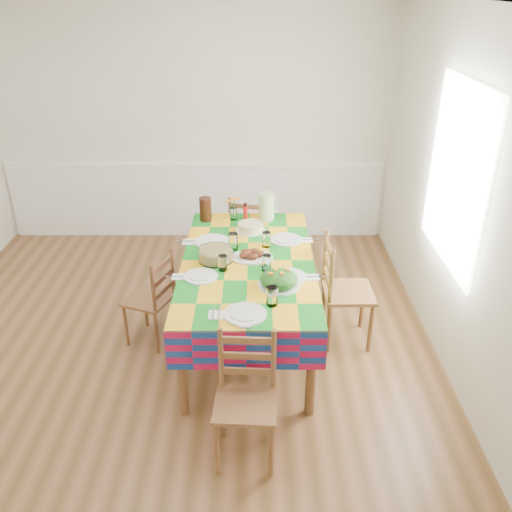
{
  "coord_description": "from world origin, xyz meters",
  "views": [
    {
      "loc": [
        0.72,
        -3.61,
        2.82
      ],
      "look_at": [
        0.72,
        0.18,
        0.88
      ],
      "focal_mm": 38.0,
      "sensor_mm": 36.0,
      "label": 1
    }
  ],
  "objects": [
    {
      "name": "setting_right_near",
      "position": [
        0.92,
        0.06,
        0.81
      ],
      "size": [
        0.51,
        0.3,
        0.13
      ],
      "rotation": [
        0.0,
        0.0,
        -1.57
      ],
      "color": "silver",
      "rests_on": "dining_table"
    },
    {
      "name": "salad_platter",
      "position": [
        0.89,
        -0.11,
        0.83
      ],
      "size": [
        0.31,
        0.31,
        0.13
      ],
      "color": "silver",
      "rests_on": "dining_table"
    },
    {
      "name": "pasta_bowl",
      "position": [
        0.39,
        0.31,
        0.83
      ],
      "size": [
        0.28,
        0.28,
        0.1
      ],
      "color": "white",
      "rests_on": "dining_table"
    },
    {
      "name": "green_pitcher",
      "position": [
        0.82,
        1.16,
        0.91
      ],
      "size": [
        0.15,
        0.15,
        0.26
      ],
      "primitive_type": "cylinder",
      "color": "#ADCD90",
      "rests_on": "dining_table"
    },
    {
      "name": "setting_left_near",
      "position": [
        0.35,
        0.07,
        0.81
      ],
      "size": [
        0.48,
        0.28,
        0.13
      ],
      "rotation": [
        0.0,
        0.0,
        1.57
      ],
      "color": "silver",
      "rests_on": "dining_table"
    },
    {
      "name": "chair_right",
      "position": [
        1.46,
        0.31,
        0.48
      ],
      "size": [
        0.41,
        0.43,
        0.97
      ],
      "rotation": [
        0.0,
        0.0,
        1.58
      ],
      "color": "brown",
      "rests_on": "room"
    },
    {
      "name": "hot_sauce",
      "position": [
        0.62,
        1.14,
        0.87
      ],
      "size": [
        0.04,
        0.04,
        0.17
      ],
      "primitive_type": "cylinder",
      "color": "red",
      "rests_on": "dining_table"
    },
    {
      "name": "name_card",
      "position": [
        0.65,
        -0.66,
        0.79
      ],
      "size": [
        0.08,
        0.02,
        0.02
      ],
      "primitive_type": "cube",
      "color": "silver",
      "rests_on": "dining_table"
    },
    {
      "name": "chair_far",
      "position": [
        0.65,
        1.58,
        0.43
      ],
      "size": [
        0.45,
        0.44,
        0.87
      ],
      "rotation": [
        0.0,
        0.0,
        2.93
      ],
      "color": "brown",
      "rests_on": "room"
    },
    {
      "name": "setting_near_head",
      "position": [
        0.71,
        -0.46,
        0.81
      ],
      "size": [
        0.48,
        0.32,
        0.14
      ],
      "color": "silver",
      "rests_on": "dining_table"
    },
    {
      "name": "wainscot",
      "position": [
        0.0,
        2.48,
        0.49
      ],
      "size": [
        4.41,
        0.06,
        0.92
      ],
      "color": "white",
      "rests_on": "room"
    },
    {
      "name": "setting_left_far",
      "position": [
        0.4,
        0.6,
        0.81
      ],
      "size": [
        0.55,
        0.33,
        0.15
      ],
      "rotation": [
        0.0,
        0.0,
        1.57
      ],
      "color": "silver",
      "rests_on": "dining_table"
    },
    {
      "name": "meat_platter",
      "position": [
        0.69,
        0.34,
        0.81
      ],
      "size": [
        0.35,
        0.25,
        0.07
      ],
      "color": "silver",
      "rests_on": "dining_table"
    },
    {
      "name": "serving_utensils",
      "position": [
        0.8,
        0.22,
        0.78
      ],
      "size": [
        0.13,
        0.3,
        0.01
      ],
      "color": "black",
      "rests_on": "dining_table"
    },
    {
      "name": "chair_left",
      "position": [
        -0.15,
        0.29,
        0.41
      ],
      "size": [
        0.46,
        0.47,
        0.84
      ],
      "rotation": [
        0.0,
        0.0,
        -1.94
      ],
      "color": "brown",
      "rests_on": "room"
    },
    {
      "name": "flower_vase",
      "position": [
        0.51,
        1.15,
        0.87
      ],
      "size": [
        0.14,
        0.12,
        0.23
      ],
      "color": "white",
      "rests_on": "dining_table"
    },
    {
      "name": "room",
      "position": [
        0.0,
        0.0,
        1.35
      ],
      "size": [
        4.58,
        5.08,
        2.78
      ],
      "color": "brown",
      "rests_on": "ground"
    },
    {
      "name": "tea_pitcher",
      "position": [
        0.25,
        1.13,
        0.89
      ],
      "size": [
        0.11,
        0.11,
        0.22
      ],
      "primitive_type": "cylinder",
      "color": "black",
      "rests_on": "dining_table"
    },
    {
      "name": "chair_near",
      "position": [
        0.66,
        -0.96,
        0.44
      ],
      "size": [
        0.41,
        0.4,
        0.89
      ],
      "rotation": [
        0.0,
        0.0,
        -0.06
      ],
      "color": "brown",
      "rests_on": "room"
    },
    {
      "name": "dining_table",
      "position": [
        0.66,
        0.31,
        0.69
      ],
      "size": [
        1.08,
        2.0,
        0.78
      ],
      "color": "brown",
      "rests_on": "room"
    },
    {
      "name": "cake",
      "position": [
        0.67,
        0.88,
        0.82
      ],
      "size": [
        0.27,
        0.27,
        0.08
      ],
      "color": "silver",
      "rests_on": "dining_table"
    },
    {
      "name": "window_right",
      "position": [
        2.23,
        0.3,
        1.5
      ],
      "size": [
        0.0,
        1.4,
        1.4
      ],
      "primitive_type": "plane",
      "rotation": [
        0.0,
        -1.57,
        0.0
      ],
      "color": "white",
      "rests_on": "room"
    },
    {
      "name": "setting_right_far",
      "position": [
        0.93,
        0.64,
        0.81
      ],
      "size": [
        0.52,
        0.3,
        0.13
      ],
      "rotation": [
        0.0,
        0.0,
        -1.57
      ],
      "color": "silver",
      "rests_on": "dining_table"
    }
  ]
}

